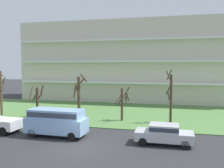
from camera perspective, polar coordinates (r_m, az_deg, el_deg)
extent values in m
plane|color=#2D2D30|center=(18.98, -7.90, -14.47)|extent=(160.00, 160.00, 0.00)
cube|color=#547F42|center=(31.98, 1.49, -6.64)|extent=(80.00, 16.00, 0.08)
cube|color=beige|center=(44.47, 5.19, 5.10)|extent=(38.65, 10.55, 13.50)
cube|color=white|center=(38.91, 3.89, 0.25)|extent=(37.10, 0.90, 0.24)
cube|color=white|center=(38.82, 3.91, 5.23)|extent=(37.10, 0.90, 0.24)
cube|color=white|center=(39.03, 3.94, 10.19)|extent=(37.10, 0.90, 0.24)
cylinder|color=brown|center=(32.89, -24.15, -1.98)|extent=(0.29, 0.29, 5.45)
cylinder|color=brown|center=(32.95, -23.68, 0.60)|extent=(0.82, 0.43, 1.16)
cylinder|color=brown|center=(32.55, -23.83, -0.67)|extent=(0.32, 0.76, 0.60)
cylinder|color=#423023|center=(30.05, -16.80, -4.16)|extent=(0.32, 0.32, 3.56)
cylinder|color=#423023|center=(30.22, -16.30, -2.81)|extent=(0.88, 0.39, 0.94)
cylinder|color=#423023|center=(30.00, -15.79, -1.16)|extent=(0.97, 1.01, 1.12)
cylinder|color=#423023|center=(30.11, -18.15, -2.07)|extent=(0.54, 1.51, 1.67)
cylinder|color=#423023|center=(30.22, -17.16, -2.51)|extent=(0.50, 0.75, 1.21)
cylinder|color=#4C3828|center=(27.66, -7.61, -3.39)|extent=(0.34, 0.34, 4.84)
cylinder|color=#4C3828|center=(27.14, -6.52, 1.35)|extent=(0.35, 1.34, 0.97)
cylinder|color=#4C3828|center=(27.95, -7.22, 0.32)|extent=(1.14, 0.20, 1.17)
cylinder|color=#4C3828|center=(27.68, -8.51, -1.35)|extent=(0.24, 1.04, 1.60)
cylinder|color=#4C3828|center=(27.35, -8.05, -1.49)|extent=(0.70, 0.42, 1.12)
cylinder|color=#4C3828|center=(27.13, 2.31, -4.78)|extent=(0.27, 0.27, 3.64)
cylinder|color=#4C3828|center=(27.39, 1.49, -3.52)|extent=(0.65, 1.04, 1.14)
cylinder|color=#4C3828|center=(27.17, 3.25, -2.89)|extent=(0.63, 0.94, 0.79)
cylinder|color=#4C3828|center=(27.34, 1.88, -3.91)|extent=(0.60, 0.66, 0.92)
cylinder|color=#4C3828|center=(27.47, 2.99, -2.35)|extent=(1.23, 0.59, 1.74)
cylinder|color=#4C3828|center=(26.84, 3.58, -2.83)|extent=(0.23, 1.32, 1.21)
cylinder|color=#4C3828|center=(27.06, 3.31, -3.41)|extent=(0.37, 1.03, 1.17)
cylinder|color=#423023|center=(26.92, 13.39, -3.34)|extent=(0.26, 0.26, 5.15)
cylinder|color=#423023|center=(27.11, 13.06, -0.94)|extent=(0.78, 0.52, 1.36)
cylinder|color=#423023|center=(26.94, 13.07, 2.16)|extent=(0.63, 0.55, 1.13)
cylinder|color=#423023|center=(26.78, 12.87, -2.57)|extent=(0.33, 0.64, 0.97)
cylinder|color=#423023|center=(26.44, 12.98, 1.53)|extent=(0.72, 0.61, 1.37)
cylinder|color=black|center=(23.77, -23.70, -9.94)|extent=(0.81, 0.26, 0.80)
cylinder|color=black|center=(25.11, -21.05, -9.11)|extent=(0.81, 0.26, 0.80)
cube|color=#8CB2E0|center=(22.07, -12.67, -9.20)|extent=(5.24, 2.11, 1.25)
cube|color=#8CB2E0|center=(21.86, -12.72, -6.65)|extent=(4.64, 1.94, 0.75)
cube|color=#2D3847|center=(21.86, -12.72, -6.65)|extent=(4.55, 1.97, 0.41)
cylinder|color=black|center=(22.38, -17.93, -10.76)|extent=(0.72, 0.24, 0.72)
cylinder|color=black|center=(23.84, -15.57, -9.79)|extent=(0.72, 0.24, 0.72)
cylinder|color=black|center=(20.68, -9.25, -11.86)|extent=(0.72, 0.24, 0.72)
cylinder|color=black|center=(22.25, -7.34, -10.68)|extent=(0.72, 0.24, 0.72)
cube|color=#B7BABF|center=(19.94, 11.88, -11.58)|extent=(4.41, 1.82, 0.70)
cube|color=#B7BABF|center=(19.78, 11.91, -9.84)|extent=(2.21, 1.67, 0.55)
cube|color=#2D3847|center=(19.78, 11.91, -9.84)|extent=(2.17, 1.70, 0.30)
cylinder|color=black|center=(19.40, 7.09, -13.05)|extent=(0.64, 0.22, 0.64)
cylinder|color=black|center=(20.90, 7.64, -11.78)|extent=(0.64, 0.22, 0.64)
cylinder|color=black|center=(19.29, 16.47, -13.30)|extent=(0.64, 0.22, 0.64)
cylinder|color=black|center=(20.80, 16.29, -12.00)|extent=(0.64, 0.22, 0.64)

